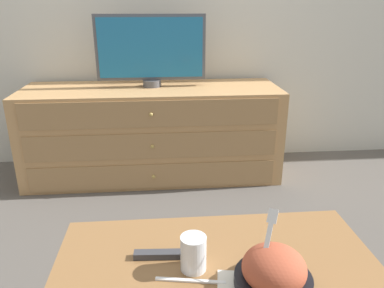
# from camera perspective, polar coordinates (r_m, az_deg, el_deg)

# --- Properties ---
(ground_plane) EXTENTS (12.00, 12.00, 0.00)m
(ground_plane) POSITION_cam_1_polar(r_m,az_deg,el_deg) (2.94, -3.16, -1.90)
(ground_plane) COLOR #56514C
(dresser) EXTENTS (1.67, 0.55, 0.61)m
(dresser) POSITION_cam_1_polar(r_m,az_deg,el_deg) (2.55, -5.99, 1.79)
(dresser) COLOR tan
(dresser) RESTS_ON ground_plane
(tv) EXTENTS (0.70, 0.12, 0.45)m
(tv) POSITION_cam_1_polar(r_m,az_deg,el_deg) (2.47, -6.30, 14.17)
(tv) COLOR #515156
(tv) RESTS_ON dresser
(takeout_bowl) EXTENTS (0.19, 0.19, 0.18)m
(takeout_bowl) POSITION_cam_1_polar(r_m,az_deg,el_deg) (0.99, 12.34, -18.51)
(takeout_bowl) COLOR black
(takeout_bowl) RESTS_ON coffee_table
(drink_cup) EXTENTS (0.07, 0.07, 0.10)m
(drink_cup) POSITION_cam_1_polar(r_m,az_deg,el_deg) (1.01, 0.09, -16.58)
(drink_cup) COLOR white
(drink_cup) RESTS_ON coffee_table
(knife) EXTENTS (0.18, 0.04, 0.01)m
(knife) POSITION_cam_1_polar(r_m,az_deg,el_deg) (1.00, -0.25, -20.10)
(knife) COLOR white
(knife) RESTS_ON coffee_table
(remote_control) EXTENTS (0.15, 0.04, 0.02)m
(remote_control) POSITION_cam_1_polar(r_m,az_deg,el_deg) (1.08, -4.73, -16.42)
(remote_control) COLOR #38383D
(remote_control) RESTS_ON coffee_table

